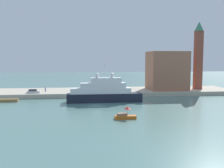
{
  "coord_description": "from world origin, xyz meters",
  "views": [
    {
      "loc": [
        -4.6,
        -74.14,
        13.46
      ],
      "look_at": [
        5.12,
        6.0,
        5.75
      ],
      "focal_mm": 41.52,
      "sensor_mm": 36.0,
      "label": 1
    }
  ],
  "objects_px": {
    "work_barge": "(8,100)",
    "person_figure": "(45,90)",
    "mooring_bollard": "(85,92)",
    "small_motorboat": "(125,115)",
    "bell_tower": "(198,53)",
    "large_yacht": "(103,92)",
    "parked_car": "(33,91)",
    "harbor_building": "(167,71)"
  },
  "relations": [
    {
      "from": "work_barge",
      "to": "person_figure",
      "type": "relative_size",
      "value": 3.57
    },
    {
      "from": "mooring_bollard",
      "to": "work_barge",
      "type": "bearing_deg",
      "value": -165.32
    },
    {
      "from": "small_motorboat",
      "to": "bell_tower",
      "type": "distance_m",
      "value": 57.93
    },
    {
      "from": "large_yacht",
      "to": "bell_tower",
      "type": "bearing_deg",
      "value": 24.58
    },
    {
      "from": "work_barge",
      "to": "large_yacht",
      "type": "bearing_deg",
      "value": -7.36
    },
    {
      "from": "work_barge",
      "to": "parked_car",
      "type": "xyz_separation_m",
      "value": [
        6.12,
        9.2,
        1.65
      ]
    },
    {
      "from": "small_motorboat",
      "to": "harbor_building",
      "type": "xyz_separation_m",
      "value": [
        23.94,
        42.05,
        8.16
      ]
    },
    {
      "from": "large_yacht",
      "to": "work_barge",
      "type": "height_order",
      "value": "large_yacht"
    },
    {
      "from": "bell_tower",
      "to": "parked_car",
      "type": "distance_m",
      "value": 65.23
    },
    {
      "from": "small_motorboat",
      "to": "harbor_building",
      "type": "distance_m",
      "value": 49.07
    },
    {
      "from": "work_barge",
      "to": "small_motorboat",
      "type": "bearing_deg",
      "value": -40.29
    },
    {
      "from": "work_barge",
      "to": "mooring_bollard",
      "type": "height_order",
      "value": "mooring_bollard"
    },
    {
      "from": "harbor_building",
      "to": "mooring_bollard",
      "type": "relative_size",
      "value": 23.31
    },
    {
      "from": "work_barge",
      "to": "bell_tower",
      "type": "xyz_separation_m",
      "value": [
        69.67,
        14.27,
        15.44
      ]
    },
    {
      "from": "parked_car",
      "to": "small_motorboat",
      "type": "bearing_deg",
      "value": -54.2
    },
    {
      "from": "small_motorboat",
      "to": "bell_tower",
      "type": "relative_size",
      "value": 0.18
    },
    {
      "from": "work_barge",
      "to": "harbor_building",
      "type": "relative_size",
      "value": 0.39
    },
    {
      "from": "small_motorboat",
      "to": "work_barge",
      "type": "bearing_deg",
      "value": 139.71
    },
    {
      "from": "work_barge",
      "to": "harbor_building",
      "type": "height_order",
      "value": "harbor_building"
    },
    {
      "from": "small_motorboat",
      "to": "work_barge",
      "type": "height_order",
      "value": "small_motorboat"
    },
    {
      "from": "large_yacht",
      "to": "small_motorboat",
      "type": "distance_m",
      "value": 24.22
    },
    {
      "from": "parked_car",
      "to": "person_figure",
      "type": "height_order",
      "value": "person_figure"
    },
    {
      "from": "work_barge",
      "to": "parked_car",
      "type": "height_order",
      "value": "parked_car"
    },
    {
      "from": "work_barge",
      "to": "mooring_bollard",
      "type": "bearing_deg",
      "value": 14.68
    },
    {
      "from": "large_yacht",
      "to": "bell_tower",
      "type": "distance_m",
      "value": 45.46
    },
    {
      "from": "person_figure",
      "to": "work_barge",
      "type": "bearing_deg",
      "value": -126.98
    },
    {
      "from": "work_barge",
      "to": "bell_tower",
      "type": "bearing_deg",
      "value": 11.58
    },
    {
      "from": "small_motorboat",
      "to": "parked_car",
      "type": "bearing_deg",
      "value": 125.8
    },
    {
      "from": "person_figure",
      "to": "mooring_bollard",
      "type": "xyz_separation_m",
      "value": [
        14.63,
        -6.62,
        -0.44
      ]
    },
    {
      "from": "person_figure",
      "to": "bell_tower",
      "type": "bearing_deg",
      "value": 1.2
    },
    {
      "from": "bell_tower",
      "to": "person_figure",
      "type": "distance_m",
      "value": 61.4
    },
    {
      "from": "parked_car",
      "to": "person_figure",
      "type": "bearing_deg",
      "value": 46.02
    },
    {
      "from": "small_motorboat",
      "to": "work_barge",
      "type": "xyz_separation_m",
      "value": [
        -32.81,
        27.82,
        -0.41
      ]
    },
    {
      "from": "work_barge",
      "to": "mooring_bollard",
      "type": "relative_size",
      "value": 9.18
    },
    {
      "from": "work_barge",
      "to": "mooring_bollard",
      "type": "distance_m",
      "value": 25.3
    },
    {
      "from": "work_barge",
      "to": "harbor_building",
      "type": "bearing_deg",
      "value": 14.08
    },
    {
      "from": "harbor_building",
      "to": "large_yacht",
      "type": "bearing_deg",
      "value": -145.91
    },
    {
      "from": "bell_tower",
      "to": "person_figure",
      "type": "bearing_deg",
      "value": -178.8
    },
    {
      "from": "large_yacht",
      "to": "person_figure",
      "type": "height_order",
      "value": "large_yacht"
    },
    {
      "from": "small_motorboat",
      "to": "parked_car",
      "type": "height_order",
      "value": "parked_car"
    },
    {
      "from": "person_figure",
      "to": "harbor_building",
      "type": "bearing_deg",
      "value": 1.48
    },
    {
      "from": "large_yacht",
      "to": "bell_tower",
      "type": "xyz_separation_m",
      "value": [
        39.67,
        18.15,
        12.8
      ]
    }
  ]
}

